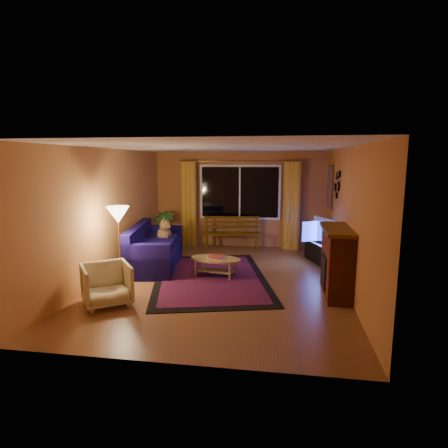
# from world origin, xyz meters

# --- Properties ---
(floor) EXTENTS (4.50, 6.00, 0.02)m
(floor) POSITION_xyz_m (0.00, 0.00, -0.01)
(floor) COLOR brown
(floor) RESTS_ON ground
(ceiling) EXTENTS (4.50, 6.00, 0.02)m
(ceiling) POSITION_xyz_m (0.00, 0.00, 2.51)
(ceiling) COLOR white
(ceiling) RESTS_ON ground
(wall_back) EXTENTS (4.50, 0.02, 2.50)m
(wall_back) POSITION_xyz_m (0.00, 3.01, 1.25)
(wall_back) COLOR #BF773B
(wall_back) RESTS_ON ground
(wall_left) EXTENTS (0.02, 6.00, 2.50)m
(wall_left) POSITION_xyz_m (-2.26, 0.00, 1.25)
(wall_left) COLOR #BF773B
(wall_left) RESTS_ON ground
(wall_right) EXTENTS (0.02, 6.00, 2.50)m
(wall_right) POSITION_xyz_m (2.26, 0.00, 1.25)
(wall_right) COLOR #BF773B
(wall_right) RESTS_ON ground
(window) EXTENTS (2.00, 0.02, 1.30)m
(window) POSITION_xyz_m (0.00, 2.94, 1.45)
(window) COLOR black
(window) RESTS_ON wall_back
(curtain_rod) EXTENTS (3.20, 0.03, 0.03)m
(curtain_rod) POSITION_xyz_m (0.00, 2.90, 2.25)
(curtain_rod) COLOR #BF8C3F
(curtain_rod) RESTS_ON wall_back
(curtain_left) EXTENTS (0.36, 0.36, 2.24)m
(curtain_left) POSITION_xyz_m (-1.35, 2.88, 1.12)
(curtain_left) COLOR gold
(curtain_left) RESTS_ON ground
(curtain_right) EXTENTS (0.36, 0.36, 2.24)m
(curtain_right) POSITION_xyz_m (1.35, 2.88, 1.12)
(curtain_right) COLOR gold
(curtain_right) RESTS_ON ground
(bench) EXTENTS (1.47, 0.59, 0.43)m
(bench) POSITION_xyz_m (-0.15, 2.52, 0.21)
(bench) COLOR #4C2F05
(bench) RESTS_ON ground
(potted_plant) EXTENTS (0.63, 0.63, 0.99)m
(potted_plant) POSITION_xyz_m (-1.88, 2.28, 0.50)
(potted_plant) COLOR #235B1E
(potted_plant) RESTS_ON ground
(sofa) EXTENTS (1.29, 2.33, 0.89)m
(sofa) POSITION_xyz_m (-1.59, 0.80, 0.45)
(sofa) COLOR #100944
(sofa) RESTS_ON ground
(dog) EXTENTS (0.34, 0.45, 0.46)m
(dog) POSITION_xyz_m (-1.54, 1.29, 0.67)
(dog) COLOR #9D7044
(dog) RESTS_ON sofa
(armchair) EXTENTS (0.96, 0.95, 0.73)m
(armchair) POSITION_xyz_m (-1.60, -1.45, 0.36)
(armchair) COLOR beige
(armchair) RESTS_ON ground
(floor_lamp) EXTENTS (0.28, 0.28, 1.46)m
(floor_lamp) POSITION_xyz_m (-1.77, -0.56, 0.73)
(floor_lamp) COLOR #BF8C3F
(floor_lamp) RESTS_ON ground
(rug) EXTENTS (2.88, 3.77, 0.02)m
(rug) POSITION_xyz_m (-0.25, 0.15, 0.01)
(rug) COLOR maroon
(rug) RESTS_ON ground
(coffee_table) EXTENTS (1.19, 1.19, 0.37)m
(coffee_table) POSITION_xyz_m (-0.16, 0.26, 0.19)
(coffee_table) COLOR tan
(coffee_table) RESTS_ON ground
(tv_console) EXTENTS (0.68, 1.12, 0.44)m
(tv_console) POSITION_xyz_m (2.00, 1.65, 0.22)
(tv_console) COLOR black
(tv_console) RESTS_ON ground
(television) EXTENTS (0.55, 0.92, 0.56)m
(television) POSITION_xyz_m (2.00, 1.65, 0.72)
(television) COLOR black
(television) RESTS_ON tv_console
(fireplace) EXTENTS (0.40, 1.20, 1.10)m
(fireplace) POSITION_xyz_m (2.05, -0.40, 0.55)
(fireplace) COLOR maroon
(fireplace) RESTS_ON ground
(mirror_cluster) EXTENTS (0.06, 0.60, 0.56)m
(mirror_cluster) POSITION_xyz_m (2.21, 1.30, 1.80)
(mirror_cluster) COLOR black
(mirror_cluster) RESTS_ON wall_right
(painting) EXTENTS (0.04, 0.76, 0.96)m
(painting) POSITION_xyz_m (2.22, 2.45, 1.65)
(painting) COLOR orange
(painting) RESTS_ON wall_right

